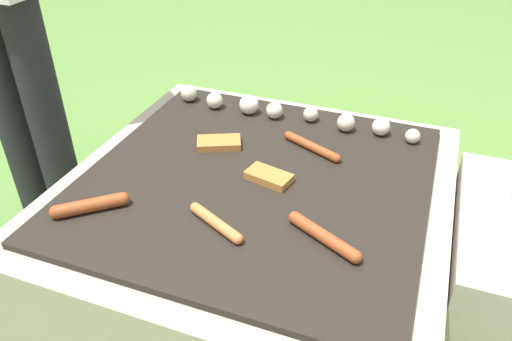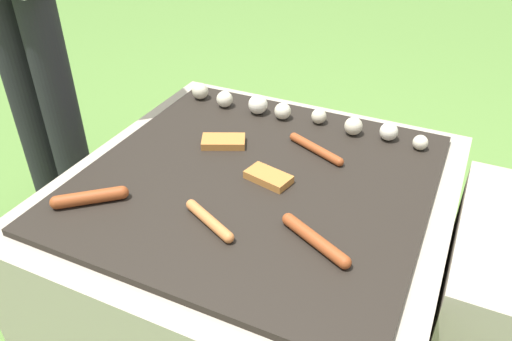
{
  "view_description": "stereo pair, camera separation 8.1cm",
  "coord_description": "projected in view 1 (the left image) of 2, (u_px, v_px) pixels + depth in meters",
  "views": [
    {
      "loc": [
        0.36,
        -0.96,
        1.11
      ],
      "look_at": [
        0.0,
        0.0,
        0.42
      ],
      "focal_mm": 35.0,
      "sensor_mm": 36.0,
      "label": 1
    },
    {
      "loc": [
        0.44,
        -0.93,
        1.11
      ],
      "look_at": [
        0.0,
        0.0,
        0.42
      ],
      "focal_mm": 35.0,
      "sensor_mm": 36.0,
      "label": 2
    }
  ],
  "objects": [
    {
      "name": "grill",
      "position": [
        256.0,
        238.0,
        1.36
      ],
      "size": [
        0.95,
        0.95,
        0.4
      ],
      "color": "#A89E8C",
      "rests_on": "ground_plane"
    },
    {
      "name": "sausage_front_left",
      "position": [
        90.0,
        205.0,
        1.13
      ],
      "size": [
        0.14,
        0.13,
        0.03
      ],
      "color": "#93421E",
      "rests_on": "grill"
    },
    {
      "name": "sausage_mid_left",
      "position": [
        216.0,
        223.0,
        1.08
      ],
      "size": [
        0.15,
        0.09,
        0.02
      ],
      "color": "#C6753D",
      "rests_on": "grill"
    },
    {
      "name": "mushroom_row",
      "position": [
        282.0,
        111.0,
        1.5
      ],
      "size": [
        0.75,
        0.07,
        0.06
      ],
      "color": "beige",
      "rests_on": "grill"
    },
    {
      "name": "ground_plane",
      "position": [
        256.0,
        288.0,
        1.47
      ],
      "size": [
        14.0,
        14.0,
        0.0
      ],
      "primitive_type": "plane",
      "color": "#567F38"
    },
    {
      "name": "sausage_front_center",
      "position": [
        312.0,
        146.0,
        1.35
      ],
      "size": [
        0.18,
        0.09,
        0.02
      ],
      "color": "#93421E",
      "rests_on": "grill"
    },
    {
      "name": "sausage_front_right",
      "position": [
        324.0,
        236.0,
        1.04
      ],
      "size": [
        0.18,
        0.1,
        0.03
      ],
      "color": "#93421E",
      "rests_on": "grill"
    },
    {
      "name": "bread_slice_right",
      "position": [
        269.0,
        176.0,
        1.23
      ],
      "size": [
        0.12,
        0.08,
        0.02
      ],
      "color": "#B27033",
      "rests_on": "grill"
    },
    {
      "name": "bread_slice_center",
      "position": [
        219.0,
        143.0,
        1.37
      ],
      "size": [
        0.14,
        0.11,
        0.02
      ],
      "color": "#B27033",
      "rests_on": "grill"
    }
  ]
}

